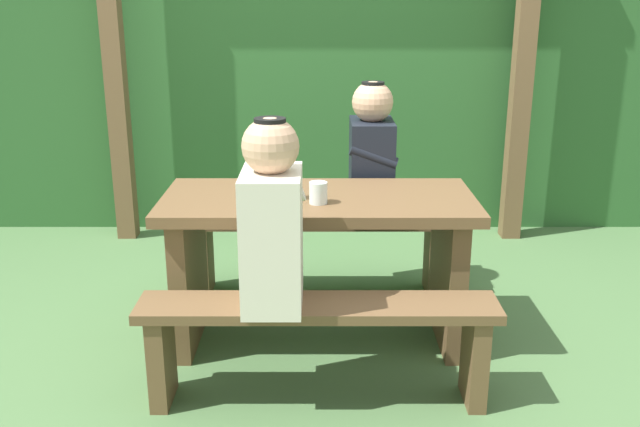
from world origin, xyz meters
TOP-DOWN VIEW (x-y plane):
  - ground_plane at (0.00, 0.00)m, footprint 12.00×12.00m
  - hedge_backdrop at (0.00, 2.14)m, footprint 6.40×0.94m
  - pergola_post_left at (-1.29, 1.47)m, footprint 0.12×0.12m
  - pergola_post_right at (1.29, 1.47)m, footprint 0.12×0.12m
  - picnic_table at (0.00, 0.00)m, footprint 1.40×0.64m
  - bench_near at (0.00, -0.54)m, footprint 1.40×0.24m
  - bench_far at (0.00, 0.54)m, footprint 1.40×0.24m
  - person_white_shirt at (-0.17, -0.54)m, footprint 0.25×0.35m
  - person_black_coat at (0.27, 0.54)m, footprint 0.25×0.35m
  - drinking_glass at (0.00, -0.11)m, footprint 0.08×0.08m
  - bottle_left at (-0.14, -0.06)m, footprint 0.06×0.06m

SIDE VIEW (x-z plane):
  - ground_plane at x=0.00m, z-range 0.00..0.00m
  - bench_near at x=0.00m, z-range 0.09..0.52m
  - bench_far at x=0.00m, z-range 0.09..0.52m
  - picnic_table at x=0.00m, z-range 0.13..0.83m
  - drinking_glass at x=0.00m, z-range 0.70..0.80m
  - person_white_shirt at x=-0.17m, z-range 0.40..1.12m
  - person_black_coat at x=0.27m, z-range 0.40..1.12m
  - bottle_left at x=-0.14m, z-range 0.67..0.92m
  - hedge_backdrop at x=0.00m, z-range 0.00..2.15m
  - pergola_post_left at x=-1.29m, z-range 0.00..2.25m
  - pergola_post_right at x=1.29m, z-range 0.00..2.25m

